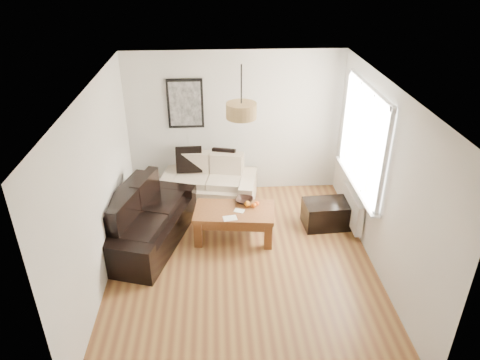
{
  "coord_description": "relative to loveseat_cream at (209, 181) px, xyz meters",
  "views": [
    {
      "loc": [
        -0.33,
        -5.16,
        4.15
      ],
      "look_at": [
        0.0,
        0.6,
        1.05
      ],
      "focal_mm": 33.15,
      "sensor_mm": 36.0,
      "label": 1
    }
  ],
  "objects": [
    {
      "name": "floor",
      "position": [
        0.49,
        -1.78,
        -0.41
      ],
      "size": [
        4.5,
        4.5,
        0.0
      ],
      "primitive_type": "plane",
      "color": "brown",
      "rests_on": "ground"
    },
    {
      "name": "wall_front",
      "position": [
        0.49,
        -4.03,
        0.89
      ],
      "size": [
        3.8,
        0.04,
        2.6
      ],
      "primitive_type": null,
      "color": "silver",
      "rests_on": "floor"
    },
    {
      "name": "papers",
      "position": [
        0.33,
        -1.36,
        0.1
      ],
      "size": [
        0.23,
        0.18,
        0.01
      ],
      "primitive_type": "cube",
      "rotation": [
        0.0,
        0.0,
        0.17
      ],
      "color": "white",
      "rests_on": "coffee_table"
    },
    {
      "name": "cushion_left",
      "position": [
        -0.34,
        0.2,
        0.34
      ],
      "size": [
        0.46,
        0.15,
        0.46
      ],
      "primitive_type": "cube",
      "rotation": [
        0.0,
        0.0,
        0.02
      ],
      "color": "black",
      "rests_on": "loveseat_cream"
    },
    {
      "name": "sofa_leather",
      "position": [
        -0.94,
        -1.17,
        0.01
      ],
      "size": [
        1.47,
        2.14,
        0.84
      ],
      "primitive_type": null,
      "rotation": [
        0.0,
        0.0,
        1.28
      ],
      "color": "black",
      "rests_on": "floor"
    },
    {
      "name": "orange_b",
      "position": [
        0.76,
        -1.02,
        0.13
      ],
      "size": [
        0.08,
        0.08,
        0.07
      ],
      "primitive_type": "sphere",
      "rotation": [
        0.0,
        0.0,
        0.27
      ],
      "color": "#F35814",
      "rests_on": "fruit_bowl"
    },
    {
      "name": "pendant_shade",
      "position": [
        0.49,
        -1.48,
        1.82
      ],
      "size": [
        0.4,
        0.4,
        0.2
      ],
      "primitive_type": "cylinder",
      "color": "tan",
      "rests_on": "ceiling"
    },
    {
      "name": "coffee_table",
      "position": [
        0.4,
        -1.14,
        -0.16
      ],
      "size": [
        1.29,
        0.79,
        0.5
      ],
      "primitive_type": null,
      "rotation": [
        0.0,
        0.0,
        -0.11
      ],
      "color": "brown",
      "rests_on": "floor"
    },
    {
      "name": "wall_left",
      "position": [
        -1.41,
        -1.78,
        0.89
      ],
      "size": [
        0.04,
        4.5,
        2.6
      ],
      "primitive_type": null,
      "color": "silver",
      "rests_on": "floor"
    },
    {
      "name": "orange_c",
      "position": [
        0.61,
        -1.03,
        0.13
      ],
      "size": [
        0.11,
        0.11,
        0.09
      ],
      "primitive_type": "sphere",
      "rotation": [
        0.0,
        0.0,
        0.18
      ],
      "color": "orange",
      "rests_on": "fruit_bowl"
    },
    {
      "name": "ceiling",
      "position": [
        0.49,
        -1.78,
        2.19
      ],
      "size": [
        3.8,
        4.5,
        0.0
      ],
      "primitive_type": null,
      "color": "white",
      "rests_on": "floor"
    },
    {
      "name": "cushion_right",
      "position": [
        0.27,
        0.2,
        0.32
      ],
      "size": [
        0.43,
        0.22,
        0.41
      ],
      "primitive_type": "cube",
      "rotation": [
        0.0,
        0.0,
        -0.24
      ],
      "color": "black",
      "rests_on": "loveseat_cream"
    },
    {
      "name": "ottoman",
      "position": [
        1.94,
        -0.89,
        -0.19
      ],
      "size": [
        0.8,
        0.54,
        0.44
      ],
      "primitive_type": "cube",
      "rotation": [
        0.0,
        0.0,
        0.07
      ],
      "color": "black",
      "rests_on": "floor"
    },
    {
      "name": "radiator",
      "position": [
        2.31,
        -0.98,
        -0.03
      ],
      "size": [
        0.1,
        0.9,
        0.52
      ],
      "primitive_type": "cube",
      "color": "white",
      "rests_on": "wall_right"
    },
    {
      "name": "poster",
      "position": [
        -0.36,
        0.44,
        1.29
      ],
      "size": [
        0.62,
        0.04,
        0.87
      ],
      "primitive_type": null,
      "color": "black",
      "rests_on": "wall_back"
    },
    {
      "name": "fruit_bowl",
      "position": [
        0.57,
        -0.91,
        0.13
      ],
      "size": [
        0.34,
        0.34,
        0.07
      ],
      "primitive_type": "imported",
      "rotation": [
        0.0,
        0.0,
        -0.29
      ],
      "color": "black",
      "rests_on": "coffee_table"
    },
    {
      "name": "window_bay",
      "position": [
        2.35,
        -0.98,
        1.19
      ],
      "size": [
        0.14,
        1.9,
        1.6
      ],
      "primitive_type": null,
      "color": "white",
      "rests_on": "wall_right"
    },
    {
      "name": "wall_back",
      "position": [
        0.49,
        0.47,
        0.89
      ],
      "size": [
        3.8,
        0.04,
        2.6
      ],
      "primitive_type": null,
      "color": "silver",
      "rests_on": "floor"
    },
    {
      "name": "orange_a",
      "position": [
        0.71,
        -1.08,
        0.13
      ],
      "size": [
        0.1,
        0.1,
        0.08
      ],
      "primitive_type": "sphere",
      "rotation": [
        0.0,
        0.0,
        0.22
      ],
      "color": "orange",
      "rests_on": "fruit_bowl"
    },
    {
      "name": "wall_right",
      "position": [
        2.39,
        -1.78,
        0.89
      ],
      "size": [
        0.04,
        4.5,
        2.6
      ],
      "primitive_type": null,
      "color": "silver",
      "rests_on": "floor"
    },
    {
      "name": "loveseat_cream",
      "position": [
        0.0,
        0.0,
        0.0
      ],
      "size": [
        1.77,
        1.17,
        0.81
      ],
      "primitive_type": null,
      "rotation": [
        0.0,
        0.0,
        -0.18
      ],
      "color": "beige",
      "rests_on": "floor"
    }
  ]
}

